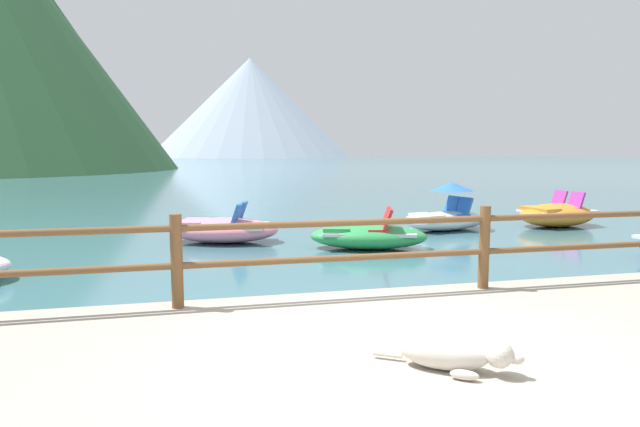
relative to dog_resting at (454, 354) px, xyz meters
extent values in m
plane|color=#3D6B75|center=(-0.27, 40.54, -0.52)|extent=(200.00, 200.00, 0.00)
cylinder|color=brown|center=(-1.97, 2.09, 0.35)|extent=(0.12, 0.12, 0.95)
cylinder|color=brown|center=(1.43, 2.09, 0.35)|extent=(0.12, 0.12, 0.95)
cylinder|color=brown|center=(-0.27, 2.09, 0.68)|extent=(23.80, 0.07, 0.07)
cylinder|color=brown|center=(-0.27, 2.09, 0.30)|extent=(23.80, 0.07, 0.07)
ellipsoid|color=beige|center=(-0.06, 0.04, 0.00)|extent=(0.68, 0.56, 0.24)
sphere|color=beige|center=(0.26, -0.17, 0.04)|extent=(0.20, 0.20, 0.20)
ellipsoid|color=beige|center=(0.35, -0.23, 0.02)|extent=(0.14, 0.13, 0.08)
cylinder|color=beige|center=(-0.39, 0.30, -0.08)|extent=(0.21, 0.15, 0.04)
ellipsoid|color=beige|center=(-0.01, -0.18, -0.08)|extent=(0.21, 0.17, 0.07)
ellipsoid|color=beige|center=(0.16, 0.09, -0.08)|extent=(0.21, 0.17, 0.07)
ellipsoid|color=green|center=(1.65, 6.88, -0.28)|extent=(2.57, 1.75, 0.48)
cube|color=silver|center=(1.65, 6.88, -0.20)|extent=(2.02, 1.41, 0.06)
cube|color=red|center=(1.88, 7.05, -0.13)|extent=(0.50, 0.50, 0.08)
cube|color=red|center=(2.05, 7.00, 0.09)|extent=(0.31, 0.44, 0.43)
cube|color=red|center=(1.75, 6.62, -0.13)|extent=(0.50, 0.50, 0.08)
cube|color=red|center=(1.92, 6.57, 0.09)|extent=(0.31, 0.44, 0.43)
cube|color=green|center=(1.03, 7.07, -0.14)|extent=(0.72, 0.91, 0.12)
ellipsoid|color=orange|center=(7.43, 8.82, -0.23)|extent=(2.42, 1.74, 0.59)
cube|color=silver|center=(7.43, 8.82, -0.12)|extent=(1.89, 1.41, 0.06)
cube|color=purple|center=(7.54, 9.12, -0.05)|extent=(0.47, 0.47, 0.08)
cube|color=purple|center=(7.72, 9.15, 0.17)|extent=(0.28, 0.43, 0.43)
cube|color=purple|center=(7.64, 8.58, -0.05)|extent=(0.47, 0.47, 0.08)
cube|color=purple|center=(7.82, 8.62, 0.17)|extent=(0.28, 0.43, 0.43)
cube|color=orange|center=(6.83, 8.71, -0.06)|extent=(0.65, 1.03, 0.12)
ellipsoid|color=white|center=(4.36, 8.89, -0.30)|extent=(2.57, 1.70, 0.46)
cube|color=silver|center=(4.36, 8.89, -0.22)|extent=(2.02, 1.37, 0.06)
cube|color=blue|center=(4.47, 9.16, -0.15)|extent=(0.49, 0.49, 0.08)
cube|color=blue|center=(4.64, 9.20, 0.07)|extent=(0.30, 0.44, 0.43)
cube|color=blue|center=(4.59, 8.72, -0.15)|extent=(0.49, 0.49, 0.08)
cube|color=blue|center=(4.76, 8.77, 0.07)|extent=(0.30, 0.44, 0.43)
cube|color=white|center=(3.73, 8.72, -0.16)|extent=(0.71, 0.89, 0.12)
cone|color=blue|center=(4.47, 8.92, 0.55)|extent=(1.30, 1.30, 0.22)
ellipsoid|color=pink|center=(-1.15, 8.34, -0.26)|extent=(2.64, 1.94, 0.52)
cube|color=silver|center=(-1.15, 8.34, -0.17)|extent=(2.07, 1.57, 0.06)
cube|color=blue|center=(-0.91, 8.54, -0.10)|extent=(0.50, 0.50, 0.08)
cube|color=blue|center=(-0.74, 8.49, 0.12)|extent=(0.32, 0.44, 0.43)
cube|color=blue|center=(-1.06, 8.04, -0.10)|extent=(0.50, 0.50, 0.08)
cube|color=blue|center=(-0.89, 7.99, 0.12)|extent=(0.32, 0.44, 0.43)
cube|color=pink|center=(-1.77, 8.53, -0.11)|extent=(0.77, 1.03, 0.12)
cone|color=#2D5633|center=(-16.05, 62.39, 8.83)|extent=(23.90, 23.90, 18.70)
cone|color=#93A3B7|center=(14.07, 142.53, 12.31)|extent=(52.43, 52.43, 25.66)
camera|label=1|loc=(-1.81, -3.47, 1.46)|focal=30.73mm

